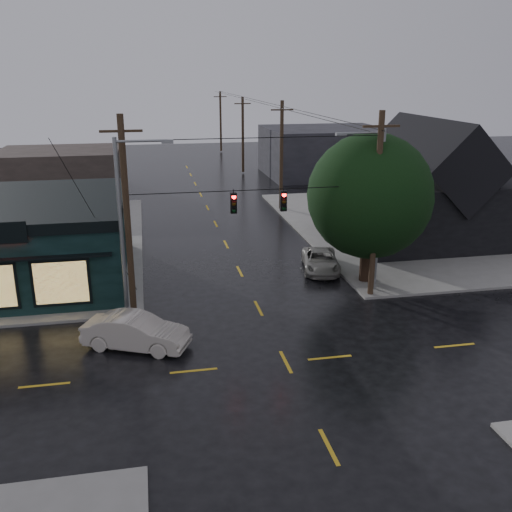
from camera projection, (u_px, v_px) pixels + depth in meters
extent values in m
plane|color=black|center=(286.00, 362.00, 24.74)|extent=(160.00, 160.00, 0.00)
cube|color=gray|center=(462.00, 223.00, 47.05)|extent=(28.00, 28.00, 0.15)
cube|color=black|center=(426.00, 206.00, 42.62)|extent=(12.00, 11.00, 4.50)
cylinder|color=black|center=(366.00, 252.00, 33.48)|extent=(0.70, 0.70, 3.49)
sphere|color=black|center=(370.00, 196.00, 32.45)|extent=(7.18, 7.18, 7.18)
cylinder|color=black|center=(257.00, 190.00, 28.86)|extent=(13.00, 0.04, 0.04)
cube|color=#2E2521|center=(61.00, 171.00, 58.82)|extent=(12.00, 10.00, 4.40)
cube|color=#25252A|center=(325.00, 152.00, 68.81)|extent=(14.00, 12.00, 5.60)
imported|color=beige|center=(136.00, 332.00, 25.76)|extent=(5.08, 3.47, 1.58)
imported|color=gray|center=(321.00, 261.00, 35.92)|extent=(3.06, 4.99, 1.29)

